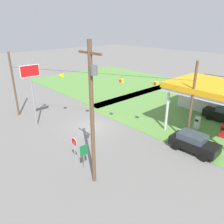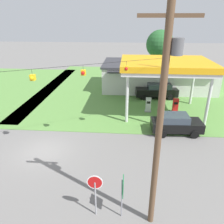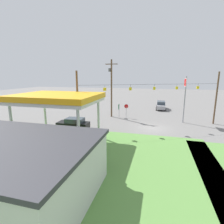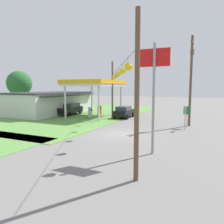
# 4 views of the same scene
# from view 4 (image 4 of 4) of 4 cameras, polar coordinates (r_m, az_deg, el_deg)

# --- Properties ---
(ground_plane) EXTENTS (160.00, 160.00, 0.00)m
(ground_plane) POSITION_cam_4_polar(r_m,az_deg,el_deg) (21.18, 1.65, -5.80)
(ground_plane) COLOR slate
(grass_verge_station_corner) EXTENTS (36.00, 28.00, 0.04)m
(grass_verge_station_corner) POSITION_cam_4_polar(r_m,az_deg,el_deg) (40.33, -13.98, -0.05)
(grass_verge_station_corner) COLOR #5B8E42
(grass_verge_station_corner) RESTS_ON ground
(gas_station_canopy) EXTENTS (8.84, 6.90, 5.54)m
(gas_station_canopy) POSITION_cam_4_polar(r_m,az_deg,el_deg) (33.38, -4.53, 7.39)
(gas_station_canopy) COLOR silver
(gas_station_canopy) RESTS_ON ground
(gas_station_store) EXTENTS (15.28, 8.39, 3.67)m
(gas_station_store) POSITION_cam_4_polar(r_m,az_deg,el_deg) (38.95, -15.51, 2.38)
(gas_station_store) COLOR silver
(gas_station_store) RESTS_ON ground
(fuel_pump_near) EXTENTS (0.71, 0.56, 1.58)m
(fuel_pump_near) POSITION_cam_4_polar(r_m,az_deg,el_deg) (32.36, -5.73, -0.17)
(fuel_pump_near) COLOR gray
(fuel_pump_near) RESTS_ON ground
(fuel_pump_far) EXTENTS (0.71, 0.56, 1.58)m
(fuel_pump_far) POSITION_cam_4_polar(r_m,az_deg,el_deg) (34.83, -3.29, 0.33)
(fuel_pump_far) COLOR gray
(fuel_pump_far) RESTS_ON ground
(car_at_pumps_front) EXTENTS (4.43, 2.27, 1.74)m
(car_at_pumps_front) POSITION_cam_4_polar(r_m,az_deg,el_deg) (32.11, 3.18, 0.08)
(car_at_pumps_front) COLOR black
(car_at_pumps_front) RESTS_ON ground
(car_at_pumps_rear) EXTENTS (5.32, 2.41, 1.90)m
(car_at_pumps_rear) POSITION_cam_4_polar(r_m,az_deg,el_deg) (36.04, -10.81, 0.80)
(car_at_pumps_rear) COLOR black
(car_at_pumps_rear) RESTS_ON ground
(stop_sign_roadside) EXTENTS (0.80, 0.08, 2.50)m
(stop_sign_roadside) POSITION_cam_4_polar(r_m,az_deg,el_deg) (24.14, 18.56, -0.24)
(stop_sign_roadside) COLOR #99999E
(stop_sign_roadside) RESTS_ON ground
(stop_sign_overhead) EXTENTS (0.22, 2.13, 7.39)m
(stop_sign_overhead) POSITION_cam_4_polar(r_m,az_deg,el_deg) (14.83, 10.99, 9.33)
(stop_sign_overhead) COLOR gray
(stop_sign_overhead) RESTS_ON ground
(route_sign) EXTENTS (0.10, 0.70, 2.40)m
(route_sign) POSITION_cam_4_polar(r_m,az_deg,el_deg) (25.49, 18.94, -0.15)
(route_sign) COLOR gray
(route_sign) RESTS_ON ground
(utility_pole_main) EXTENTS (2.20, 0.44, 10.28)m
(utility_pole_main) POSITION_cam_4_polar(r_m,az_deg,el_deg) (26.81, 19.93, 8.75)
(utility_pole_main) COLOR brown
(utility_pole_main) RESTS_ON ground
(signal_span_gantry) EXTENTS (18.69, 10.24, 8.09)m
(signal_span_gantry) POSITION_cam_4_polar(r_m,az_deg,el_deg) (20.68, 1.73, 6.46)
(signal_span_gantry) COLOR brown
(signal_span_gantry) RESTS_ON ground
(tree_behind_station) EXTENTS (4.75, 4.75, 7.60)m
(tree_behind_station) POSITION_cam_4_polar(r_m,az_deg,el_deg) (45.88, -23.05, 6.89)
(tree_behind_station) COLOR #4C3828
(tree_behind_station) RESTS_ON ground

